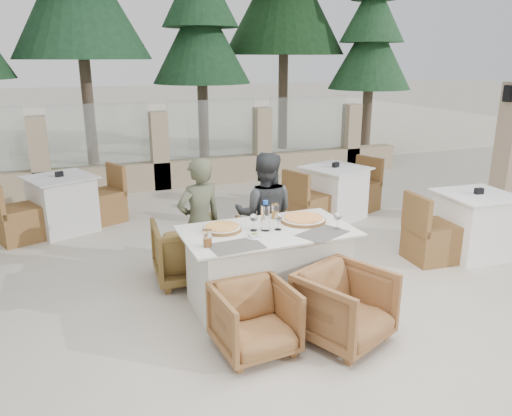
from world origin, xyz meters
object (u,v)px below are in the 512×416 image
object	(u,v)px
beer_glass_right	(275,211)
diner_right	(265,214)
pizza_right	(303,219)
diner_left	(200,223)
wine_glass_corner	(337,220)
bg_table_b	(334,192)
armchair_near_right	(345,307)
armchair_far_left	(188,251)
bg_table_a	(63,204)
wine_glass_near	(278,220)
bg_table_c	(474,225)
olive_dish	(255,235)
wine_glass_centre	(254,221)
beer_glass_left	(207,238)
armchair_near_left	(255,319)
dining_table	(267,268)
pizza_left	(222,228)
armchair_far_right	(271,240)
water_bottle	(265,216)

from	to	relation	value
beer_glass_right	diner_right	world-z (taller)	diner_right
pizza_right	diner_left	distance (m)	1.07
wine_glass_corner	bg_table_b	xyz separation A→B (m)	(1.39, 2.41, -0.48)
armchair_near_right	armchair_far_left	bearing A→B (deg)	95.61
armchair_near_right	bg_table_a	xyz separation A→B (m)	(-2.14, 3.87, 0.07)
wine_glass_near	bg_table_c	world-z (taller)	wine_glass_near
olive_dish	diner_left	bearing A→B (deg)	108.67
wine_glass_centre	bg_table_c	xyz separation A→B (m)	(2.95, 0.24, -0.48)
beer_glass_left	diner_right	distance (m)	1.30
wine_glass_centre	bg_table_a	world-z (taller)	wine_glass_centre
armchair_near_left	bg_table_a	size ratio (longest dim) A/B	0.38
dining_table	olive_dish	xyz separation A→B (m)	(-0.19, -0.15, 0.41)
pizza_left	wine_glass_near	distance (m)	0.53
armchair_near_right	bg_table_b	size ratio (longest dim) A/B	0.42
armchair_near_left	diner_left	bearing A→B (deg)	88.50
pizza_left	wine_glass_corner	xyz separation A→B (m)	(1.02, -0.35, 0.07)
bg_table_b	armchair_far_right	bearing A→B (deg)	-160.52
wine_glass_near	bg_table_c	xyz separation A→B (m)	(2.73, 0.30, -0.48)
diner_left	bg_table_c	bearing A→B (deg)	158.18
armchair_near_left	olive_dish	bearing A→B (deg)	64.39
dining_table	pizza_left	xyz separation A→B (m)	(-0.40, 0.14, 0.41)
wine_glass_near	bg_table_a	bearing A→B (deg)	121.37
armchair_near_right	bg_table_a	size ratio (longest dim) A/B	0.42
olive_dish	bg_table_a	xyz separation A→B (m)	(-1.59, 3.19, -0.41)
wine_glass_centre	diner_left	xyz separation A→B (m)	(-0.34, 0.65, -0.18)
armchair_far_right	diner_right	size ratio (longest dim) A/B	0.47
olive_dish	armchair_far_left	world-z (taller)	olive_dish
water_bottle	wine_glass_corner	world-z (taller)	water_bottle
dining_table	armchair_near_left	distance (m)	0.82
diner_left	diner_right	xyz separation A→B (m)	(0.74, 0.02, -0.00)
olive_dish	bg_table_b	distance (m)	3.24
armchair_near_left	pizza_left	bearing A→B (deg)	85.35
wine_glass_near	armchair_near_left	world-z (taller)	wine_glass_near
pizza_left	pizza_right	world-z (taller)	pizza_right
pizza_right	bg_table_c	distance (m)	2.44
bg_table_b	wine_glass_near	bearing A→B (deg)	-150.37
bg_table_a	bg_table_c	xyz separation A→B (m)	(4.60, -2.77, 0.00)
pizza_right	diner_left	bearing A→B (deg)	147.10
bg_table_b	bg_table_c	bearing A→B (deg)	-86.90
wine_glass_corner	bg_table_c	world-z (taller)	wine_glass_corner
pizza_right	water_bottle	bearing A→B (deg)	-166.62
pizza_right	wine_glass_near	size ratio (longest dim) A/B	2.42
water_bottle	wine_glass_centre	bearing A→B (deg)	163.31
wine_glass_near	armchair_near_left	size ratio (longest dim) A/B	0.29
bg_table_a	bg_table_b	size ratio (longest dim) A/B	1.00
dining_table	armchair_near_right	xyz separation A→B (m)	(0.36, -0.83, -0.07)
wine_glass_corner	diner_left	world-z (taller)	diner_left
armchair_far_right	armchair_near_left	world-z (taller)	armchair_far_right
pizza_left	water_bottle	bearing A→B (deg)	-20.41
wine_glass_corner	beer_glass_right	distance (m)	0.65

